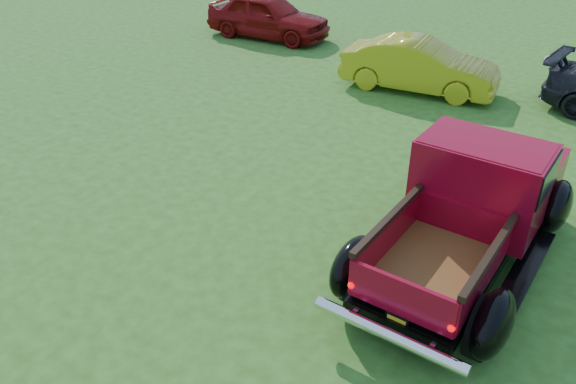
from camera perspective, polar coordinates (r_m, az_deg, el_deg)
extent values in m
plane|color=#315017|center=(8.41, 0.58, -6.97)|extent=(120.00, 120.00, 0.00)
cylinder|color=black|center=(7.57, 7.22, -8.48)|extent=(0.24, 0.78, 0.78)
cylinder|color=black|center=(7.18, 19.15, -12.89)|extent=(0.24, 0.78, 0.78)
cylinder|color=black|center=(9.99, 15.83, 1.09)|extent=(0.24, 0.78, 0.78)
cylinder|color=black|center=(9.70, 24.88, -1.75)|extent=(0.24, 0.78, 0.78)
cube|color=black|center=(8.53, 17.36, -4.33)|extent=(1.39, 4.58, 0.19)
cube|color=maroon|center=(9.69, 20.93, 2.20)|extent=(1.66, 1.47, 0.60)
cube|color=silver|center=(10.36, 22.10, 3.75)|extent=(1.56, 0.07, 0.49)
cube|color=maroon|center=(8.44, 18.89, 0.85)|extent=(1.74, 1.13, 1.26)
cube|color=black|center=(8.29, 19.29, 2.89)|extent=(1.78, 1.03, 0.49)
cube|color=maroon|center=(8.17, 19.60, 4.51)|extent=(1.66, 1.03, 0.08)
cube|color=brown|center=(7.48, 14.38, -7.77)|extent=(1.33, 1.95, 0.05)
cube|color=maroon|center=(7.51, 10.02, -4.59)|extent=(0.06, 1.94, 0.51)
cube|color=maroon|center=(7.20, 19.47, -7.88)|extent=(0.06, 1.94, 0.51)
cube|color=maroon|center=(8.11, 17.23, -2.73)|extent=(1.31, 0.06, 0.51)
cube|color=maroon|center=(6.61, 11.40, -10.49)|extent=(1.31, 0.07, 0.51)
cube|color=black|center=(7.34, 10.23, -2.68)|extent=(0.10, 1.95, 0.09)
cube|color=black|center=(7.03, 19.89, -5.95)|extent=(0.10, 1.95, 0.09)
ellipsoid|color=black|center=(7.53, 6.63, -7.53)|extent=(0.45, 1.03, 0.86)
ellipsoid|color=black|center=(7.09, 20.06, -12.46)|extent=(0.45, 1.03, 0.86)
ellipsoid|color=black|center=(9.96, 15.41, 1.83)|extent=(0.45, 1.03, 0.86)
ellipsoid|color=black|center=(9.64, 25.58, -1.33)|extent=(0.45, 1.03, 0.86)
cube|color=black|center=(8.79, 11.52, -3.21)|extent=(0.33, 2.04, 0.06)
cube|color=black|center=(8.42, 23.01, -7.07)|extent=(0.33, 2.04, 0.06)
cylinder|color=silver|center=(6.69, 10.16, -14.04)|extent=(1.90, 0.17, 0.16)
cube|color=black|center=(6.79, 10.97, -12.71)|extent=(0.29, 0.02, 0.15)
cube|color=gold|center=(6.78, 10.94, -12.76)|extent=(0.23, 0.01, 0.10)
sphere|color=#CC0505|center=(6.84, 6.44, -9.39)|extent=(0.09, 0.09, 0.09)
sphere|color=#CC0505|center=(6.51, 16.26, -13.14)|extent=(0.09, 0.09, 0.09)
imported|color=maroon|center=(19.25, -2.04, 17.43)|extent=(4.25, 2.06, 1.40)
imported|color=#B3AA17|center=(14.88, 13.22, 12.38)|extent=(4.05, 1.95, 1.28)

